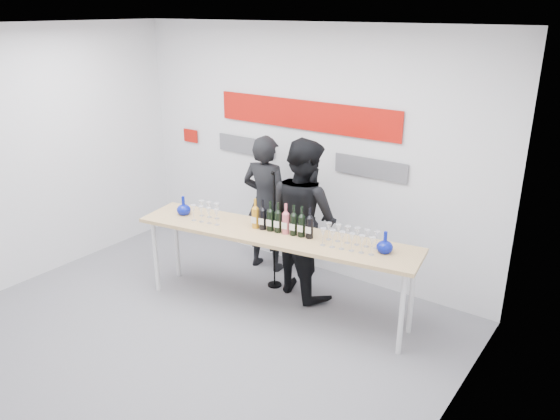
{
  "coord_description": "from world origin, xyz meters",
  "views": [
    {
      "loc": [
        3.51,
        -3.44,
        3.16
      ],
      "look_at": [
        0.39,
        0.93,
        1.15
      ],
      "focal_mm": 35.0,
      "sensor_mm": 36.0,
      "label": 1
    }
  ],
  "objects_px": {
    "presenter_right": "(304,218)",
    "mic_stand": "(274,252)",
    "tasting_table": "(274,239)",
    "presenter_left": "(266,204)"
  },
  "relations": [
    {
      "from": "tasting_table",
      "to": "mic_stand",
      "type": "xyz_separation_m",
      "value": [
        -0.33,
        0.45,
        -0.42
      ]
    },
    {
      "from": "tasting_table",
      "to": "presenter_left",
      "type": "xyz_separation_m",
      "value": [
        -0.72,
        0.81,
        0.01
      ]
    },
    {
      "from": "presenter_left",
      "to": "mic_stand",
      "type": "bearing_deg",
      "value": 130.61
    },
    {
      "from": "mic_stand",
      "to": "presenter_right",
      "type": "bearing_deg",
      "value": 11.31
    },
    {
      "from": "presenter_left",
      "to": "mic_stand",
      "type": "relative_size",
      "value": 1.2
    },
    {
      "from": "presenter_left",
      "to": "mic_stand",
      "type": "xyz_separation_m",
      "value": [
        0.39,
        -0.36,
        -0.42
      ]
    },
    {
      "from": "presenter_right",
      "to": "mic_stand",
      "type": "height_order",
      "value": "presenter_right"
    },
    {
      "from": "tasting_table",
      "to": "presenter_right",
      "type": "relative_size",
      "value": 1.71
    },
    {
      "from": "tasting_table",
      "to": "presenter_left",
      "type": "height_order",
      "value": "presenter_left"
    },
    {
      "from": "presenter_right",
      "to": "tasting_table",
      "type": "bearing_deg",
      "value": 108.17
    }
  ]
}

